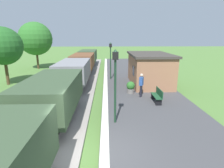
% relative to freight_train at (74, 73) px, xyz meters
% --- Properties ---
extents(ground_plane, '(160.00, 160.00, 0.00)m').
position_rel_freight_train_xyz_m(ground_plane, '(2.40, -10.01, -1.40)').
color(ground_plane, '#517A38').
extents(platform_slab, '(6.00, 60.00, 0.25)m').
position_rel_freight_train_xyz_m(platform_slab, '(5.60, -10.01, -1.27)').
color(platform_slab, '#424244').
rests_on(platform_slab, ground).
extents(platform_edge_stripe, '(0.36, 60.00, 0.01)m').
position_rel_freight_train_xyz_m(platform_edge_stripe, '(2.80, -10.01, -1.14)').
color(platform_edge_stripe, silver).
rests_on(platform_edge_stripe, platform_slab).
extents(track_ballast, '(3.80, 60.00, 0.12)m').
position_rel_freight_train_xyz_m(track_ballast, '(-0.00, -10.01, -1.34)').
color(track_ballast, gray).
rests_on(track_ballast, ground).
extents(rail_near, '(0.07, 60.00, 0.14)m').
position_rel_freight_train_xyz_m(rail_near, '(0.72, -10.01, -1.21)').
color(rail_near, slate).
rests_on(rail_near, track_ballast).
extents(rail_far, '(0.07, 60.00, 0.14)m').
position_rel_freight_train_xyz_m(rail_far, '(-0.72, -10.01, -1.21)').
color(rail_far, slate).
rests_on(rail_far, track_ballast).
extents(freight_train, '(2.50, 32.60, 2.12)m').
position_rel_freight_train_xyz_m(freight_train, '(0.00, 0.00, 0.00)').
color(freight_train, '#384C33').
rests_on(freight_train, rail_near).
extents(station_hut, '(3.50, 5.80, 2.78)m').
position_rel_freight_train_xyz_m(station_hut, '(6.80, 0.31, 0.26)').
color(station_hut, '#9E6B4C').
rests_on(station_hut, platform_slab).
extents(bench_near_hut, '(0.42, 1.50, 0.91)m').
position_rel_freight_train_xyz_m(bench_near_hut, '(6.26, -4.61, -0.68)').
color(bench_near_hut, '#1E4C2D').
rests_on(bench_near_hut, platform_slab).
extents(person_waiting, '(0.38, 0.45, 1.71)m').
position_rel_freight_train_xyz_m(person_waiting, '(5.38, -3.45, -0.21)').
color(person_waiting, black).
rests_on(person_waiting, platform_slab).
extents(potted_planter, '(0.64, 0.64, 0.92)m').
position_rel_freight_train_xyz_m(potted_planter, '(4.74, -2.54, -0.67)').
color(potted_planter, slate).
rests_on(potted_planter, platform_slab).
extents(lamp_post_near, '(0.28, 0.28, 3.70)m').
position_rel_freight_train_xyz_m(lamp_post_near, '(3.32, -7.48, 1.41)').
color(lamp_post_near, '#193823').
rests_on(lamp_post_near, platform_slab).
extents(lamp_post_far, '(0.28, 0.28, 3.70)m').
position_rel_freight_train_xyz_m(lamp_post_far, '(3.32, 2.41, 1.41)').
color(lamp_post_far, '#193823').
rests_on(lamp_post_far, platform_slab).
extents(tree_trackside_far, '(3.48, 3.48, 5.38)m').
position_rel_freight_train_xyz_m(tree_trackside_far, '(-6.56, 1.35, 2.24)').
color(tree_trackside_far, '#4C3823').
rests_on(tree_trackside_far, ground).
extents(tree_field_left, '(4.53, 4.53, 6.45)m').
position_rel_freight_train_xyz_m(tree_field_left, '(-6.89, 10.32, 2.78)').
color(tree_field_left, '#4C3823').
rests_on(tree_field_left, ground).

